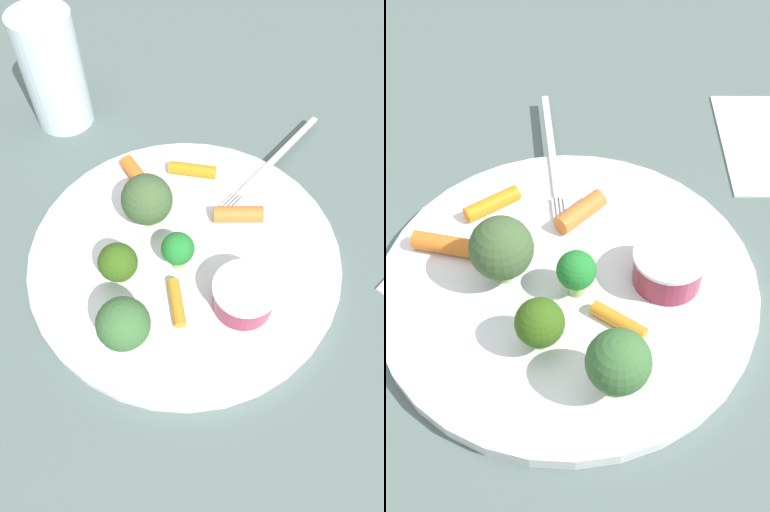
{
  "view_description": "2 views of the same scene",
  "coord_description": "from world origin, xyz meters",
  "views": [
    {
      "loc": [
        -0.09,
        0.21,
        0.35
      ],
      "look_at": [
        -0.01,
        0.01,
        0.02
      ],
      "focal_mm": 30.87,
      "sensor_mm": 36.0,
      "label": 1
    },
    {
      "loc": [
        0.11,
        0.26,
        0.36
      ],
      "look_at": [
        -0.01,
        -0.01,
        0.02
      ],
      "focal_mm": 41.5,
      "sensor_mm": 36.0,
      "label": 2
    }
  ],
  "objects": [
    {
      "name": "broccoli_floret_1",
      "position": [
        0.01,
        0.1,
        0.05
      ],
      "size": [
        0.04,
        0.04,
        0.06
      ],
      "color": "#97B257",
      "rests_on": "plate"
    },
    {
      "name": "fork",
      "position": [
        -0.05,
        -0.14,
        0.01
      ],
      "size": [
        0.07,
        0.17,
        0.0
      ],
      "color": "#BFB9BE",
      "rests_on": "plate"
    },
    {
      "name": "broccoli_floret_2",
      "position": [
        -0.0,
        0.02,
        0.04
      ],
      "size": [
        0.03,
        0.03,
        0.04
      ],
      "color": "#93B364",
      "rests_on": "plate"
    },
    {
      "name": "carrot_stick_1",
      "position": [
        -0.04,
        -0.05,
        0.02
      ],
      "size": [
        0.05,
        0.03,
        0.02
      ],
      "primitive_type": "cylinder",
      "rotation": [
        1.57,
        0.0,
        5.08
      ],
      "color": "orange",
      "rests_on": "plate"
    },
    {
      "name": "sauce_cup",
      "position": [
        -0.07,
        0.03,
        0.03
      ],
      "size": [
        0.05,
        0.05,
        0.03
      ],
      "color": "maroon",
      "rests_on": "plate"
    },
    {
      "name": "carrot_stick_2",
      "position": [
        0.03,
        -0.09,
        0.02
      ],
      "size": [
        0.05,
        0.02,
        0.01
      ],
      "primitive_type": "cylinder",
      "rotation": [
        1.57,
        0.0,
        1.76
      ],
      "color": "orange",
      "rests_on": "plate"
    },
    {
      "name": "carrot_stick_0",
      "position": [
        0.07,
        -0.06,
        0.02
      ],
      "size": [
        0.06,
        0.05,
        0.02
      ],
      "primitive_type": "cylinder",
      "rotation": [
        1.57,
        0.0,
        0.92
      ],
      "color": "orange",
      "rests_on": "plate"
    },
    {
      "name": "carrot_stick_3",
      "position": [
        -0.01,
        0.06,
        0.02
      ],
      "size": [
        0.03,
        0.04,
        0.01
      ],
      "primitive_type": "cylinder",
      "rotation": [
        1.57,
        0.0,
        0.53
      ],
      "color": "orange",
      "rests_on": "plate"
    },
    {
      "name": "broccoli_floret_0",
      "position": [
        0.04,
        0.05,
        0.04
      ],
      "size": [
        0.03,
        0.03,
        0.04
      ],
      "color": "#7DC565",
      "rests_on": "plate"
    },
    {
      "name": "broccoli_floret_3",
      "position": [
        0.04,
        -0.02,
        0.05
      ],
      "size": [
        0.05,
        0.05,
        0.06
      ],
      "color": "#90B462",
      "rests_on": "plate"
    },
    {
      "name": "ground_plane",
      "position": [
        0.0,
        0.0,
        0.0
      ],
      "size": [
        2.4,
        2.4,
        0.0
      ],
      "primitive_type": "plane",
      "color": "#51635E"
    },
    {
      "name": "plate",
      "position": [
        0.0,
        0.0,
        0.01
      ],
      "size": [
        0.29,
        0.29,
        0.01
      ],
      "primitive_type": "cylinder",
      "color": "white",
      "rests_on": "ground_plane"
    }
  ]
}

